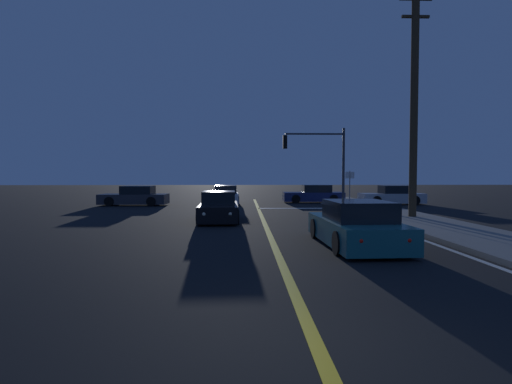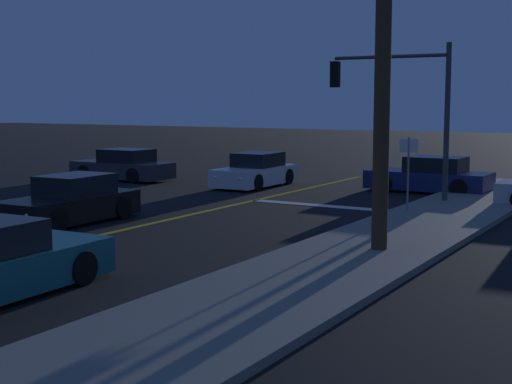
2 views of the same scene
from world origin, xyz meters
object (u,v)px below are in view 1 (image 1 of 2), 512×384
Objects in this scene: car_far_approaching_silver at (392,196)px; traffic_signal_near_right at (320,153)px; car_distant_tail_teal at (356,226)px; car_side_waiting_charcoal at (135,197)px; utility_pole_right at (414,101)px; car_parked_curb_white at (226,196)px; car_mid_block_navy at (314,195)px; car_following_oncoming_black at (219,208)px; street_sign_corner at (350,183)px.

car_far_approaching_silver is 6.21m from traffic_signal_near_right.
car_distant_tail_teal is 1.03× the size of car_side_waiting_charcoal.
car_distant_tail_teal and car_side_waiting_charcoal have the same top height.
traffic_signal_near_right is at bearing 98.91° from car_far_approaching_silver.
car_side_waiting_charcoal is at bearing 148.92° from utility_pole_right.
traffic_signal_near_right reaches higher than car_parked_curb_white.
utility_pole_right is at bearing -166.92° from car_mid_block_navy.
car_distant_tail_teal is 15.93m from traffic_signal_near_right.
car_mid_block_navy is 1.00× the size of car_side_waiting_charcoal.
car_mid_block_navy is 13.03m from utility_pole_right.
street_sign_corner is (7.62, 6.14, 0.99)m from car_following_oncoming_black.
car_mid_block_navy is 13.04m from car_side_waiting_charcoal.
traffic_signal_near_right is at bearing 166.59° from car_parked_curb_white.
traffic_signal_near_right is 0.49× the size of utility_pole_right.
car_parked_curb_white is 0.89× the size of car_distant_tail_teal.
car_mid_block_navy is 1.97× the size of street_sign_corner.
utility_pole_right reaches higher than traffic_signal_near_right.
street_sign_corner reaches higher than car_side_waiting_charcoal.
car_following_oncoming_black is (-6.46, -12.05, -0.00)m from car_mid_block_navy.
traffic_signal_near_right is 9.30m from utility_pole_right.
street_sign_corner is (3.18, 12.74, 0.99)m from car_distant_tail_teal.
car_mid_block_navy is at bearing -77.55° from car_side_waiting_charcoal.
traffic_signal_near_right is 3.66m from street_sign_corner.
traffic_signal_near_right reaches higher than car_side_waiting_charcoal.
car_following_oncoming_black is at bearing -178.38° from utility_pole_right.
traffic_signal_near_right is 2.26× the size of street_sign_corner.
car_side_waiting_charcoal is (-12.79, -2.53, -0.00)m from car_mid_block_navy.
utility_pole_right is at bearing 130.96° from car_parked_curb_white.
utility_pole_right is (9.02, 0.25, 4.92)m from car_following_oncoming_black.
car_mid_block_navy is 1.02× the size of car_far_approaching_silver.
car_following_oncoming_black is at bearing 128.64° from car_far_approaching_silver.
car_side_waiting_charcoal is at bearing 166.43° from street_sign_corner.
car_far_approaching_silver is at bearing 64.43° from car_distant_tail_teal.
utility_pole_right is at bearing -76.63° from street_sign_corner.
car_parked_curb_white and car_following_oncoming_black have the same top height.
car_distant_tail_teal is 1.10× the size of car_following_oncoming_black.
car_parked_curb_white is 0.39× the size of utility_pole_right.
car_side_waiting_charcoal is 14.39m from street_sign_corner.
traffic_signal_near_right reaches higher than car_following_oncoming_black.
street_sign_corner is at bearing 150.34° from car_parked_curb_white.
car_following_oncoming_black is at bearing 152.60° from car_mid_block_navy.
utility_pole_right is (2.57, -11.79, 4.92)m from car_mid_block_navy.
utility_pole_right is (9.16, -10.08, 4.92)m from car_parked_curb_white.
car_far_approaching_silver is 18.03m from car_side_waiting_charcoal.
street_sign_corner is (-4.07, -3.81, 0.99)m from car_far_approaching_silver.
street_sign_corner reaches higher than car_mid_block_navy.
car_mid_block_navy is 0.43× the size of utility_pole_right.
car_distant_tail_teal is at bearing 154.57° from car_far_approaching_silver.
car_side_waiting_charcoal is (-18.03, -0.44, 0.00)m from car_far_approaching_silver.
street_sign_corner is (13.96, -3.37, 0.99)m from car_side_waiting_charcoal.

